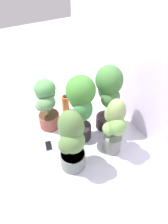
# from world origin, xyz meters

# --- Properties ---
(ground_plane) EXTENTS (8.00, 8.00, 0.00)m
(ground_plane) POSITION_xyz_m (0.00, 0.00, 0.00)
(ground_plane) COLOR silver
(ground_plane) RESTS_ON ground
(mylar_back_wall) EXTENTS (3.20, 0.01, 2.00)m
(mylar_back_wall) POSITION_xyz_m (0.00, 0.86, 1.00)
(mylar_back_wall) COLOR silver
(mylar_back_wall) RESTS_ON ground
(potted_plant_front_left) EXTENTS (0.44, 0.34, 0.67)m
(potted_plant_front_left) POSITION_xyz_m (-0.34, -0.10, 0.37)
(potted_plant_front_left) COLOR #974C3E
(potted_plant_front_left) RESTS_ON ground
(potted_plant_back_right) EXTENTS (0.37, 0.30, 0.71)m
(potted_plant_back_right) POSITION_xyz_m (0.35, 0.38, 0.39)
(potted_plant_back_right) COLOR gray
(potted_plant_back_right) RESTS_ON ground
(potted_plant_back_center) EXTENTS (0.40, 0.31, 0.85)m
(potted_plant_back_center) POSITION_xyz_m (0.01, 0.52, 0.53)
(potted_plant_back_center) COLOR black
(potted_plant_back_center) RESTS_ON ground
(potted_plant_center) EXTENTS (0.46, 0.41, 0.84)m
(potted_plant_center) POSITION_xyz_m (0.02, 0.17, 0.53)
(potted_plant_center) COLOR black
(potted_plant_center) RESTS_ON ground
(potted_plant_front_right) EXTENTS (0.45, 0.36, 0.74)m
(potted_plant_front_right) POSITION_xyz_m (0.33, -0.10, 0.41)
(potted_plant_front_right) COLOR slate
(potted_plant_front_right) RESTS_ON ground
(cell_phone) EXTENTS (0.16, 0.10, 0.01)m
(cell_phone) POSITION_xyz_m (-0.03, -0.24, 0.00)
(cell_phone) COLOR #2D2F3E
(cell_phone) RESTS_ON ground
(nutrient_bottle) EXTENTS (0.10, 0.10, 0.25)m
(nutrient_bottle) POSITION_xyz_m (-0.51, 0.21, 0.12)
(nutrient_bottle) COLOR #C05F1F
(nutrient_bottle) RESTS_ON ground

